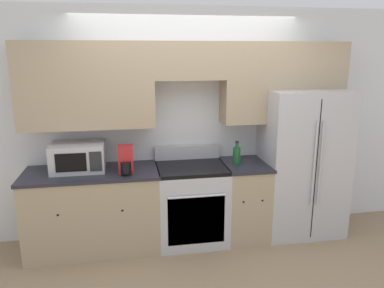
{
  "coord_description": "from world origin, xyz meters",
  "views": [
    {
      "loc": [
        -0.69,
        -3.57,
        2.12
      ],
      "look_at": [
        0.0,
        0.31,
        1.14
      ],
      "focal_mm": 35.0,
      "sensor_mm": 36.0,
      "label": 1
    }
  ],
  "objects_px": {
    "oven_range": "(191,203)",
    "refrigerator": "(300,162)",
    "bottle": "(237,155)",
    "microwave": "(78,157)"
  },
  "relations": [
    {
      "from": "oven_range",
      "to": "refrigerator",
      "type": "bearing_deg",
      "value": 2.76
    },
    {
      "from": "oven_range",
      "to": "bottle",
      "type": "height_order",
      "value": "bottle"
    },
    {
      "from": "oven_range",
      "to": "microwave",
      "type": "xyz_separation_m",
      "value": [
        -1.2,
        0.07,
        0.58
      ]
    },
    {
      "from": "microwave",
      "to": "oven_range",
      "type": "bearing_deg",
      "value": -3.46
    },
    {
      "from": "oven_range",
      "to": "microwave",
      "type": "distance_m",
      "value": 1.34
    },
    {
      "from": "oven_range",
      "to": "refrigerator",
      "type": "height_order",
      "value": "refrigerator"
    },
    {
      "from": "oven_range",
      "to": "microwave",
      "type": "relative_size",
      "value": 1.91
    },
    {
      "from": "oven_range",
      "to": "bottle",
      "type": "bearing_deg",
      "value": 0.48
    },
    {
      "from": "oven_range",
      "to": "microwave",
      "type": "height_order",
      "value": "microwave"
    },
    {
      "from": "microwave",
      "to": "bottle",
      "type": "distance_m",
      "value": 1.72
    }
  ]
}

